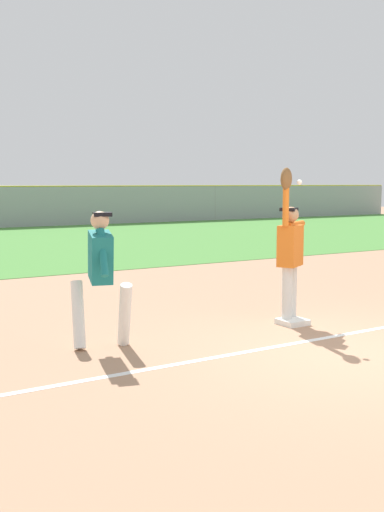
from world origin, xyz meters
The scene contains 9 objects.
ground_plane centered at (0.00, 0.00, 0.00)m, with size 72.97×72.97×0.00m, color tan.
outfield_grass centered at (0.00, 15.84, 0.01)m, with size 52.54×15.60×0.01m, color #478438.
chalk_foul_line centered at (-3.71, 0.70, 0.00)m, with size 12.00×0.10×0.01m, color white.
first_base centered at (0.29, 1.60, 0.04)m, with size 0.38×0.38×0.08m, color white.
fielder centered at (0.30, 1.72, 1.12)m, with size 0.82×0.55×2.28m.
runner centered at (-2.61, 1.84, 1.00)m, with size 0.76×0.84×1.72m.
baseball centered at (0.26, 1.48, 2.07)m, with size 0.07×0.07×0.07m, color white.
parked_car_tan centered at (4.92, 26.18, 0.67)m, with size 4.58×2.48×1.25m.
parked_car_blue centered at (9.72, 26.29, 0.67)m, with size 4.49×2.29×1.25m.
Camera 1 is at (-5.48, -5.23, 2.06)m, focal length 43.12 mm.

